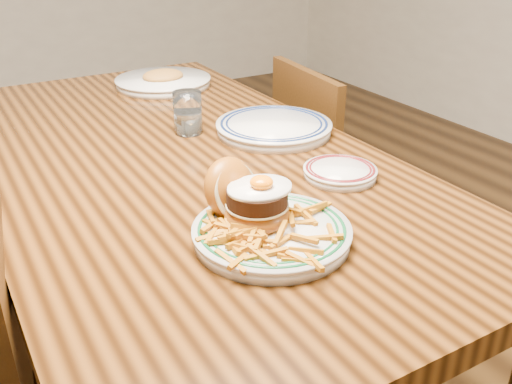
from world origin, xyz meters
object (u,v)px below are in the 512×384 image
table (178,187)px  side_plate (340,171)px  chair_right (331,182)px  main_plate (265,219)px

table → side_plate: size_ratio=10.12×
chair_right → side_plate: (-0.37, -0.49, 0.32)m
table → main_plate: main_plate is taller
main_plate → chair_right: bearing=26.6°
table → chair_right: bearing=17.2°
table → main_plate: 0.45m
chair_right → side_plate: 0.70m
side_plate → chair_right: bearing=61.5°
table → main_plate: bearing=-92.6°
main_plate → side_plate: (0.27, 0.13, -0.02)m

